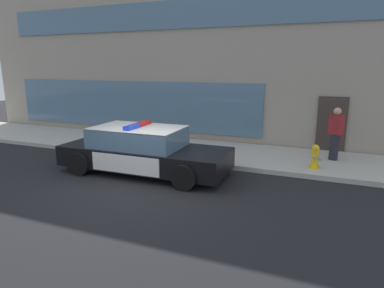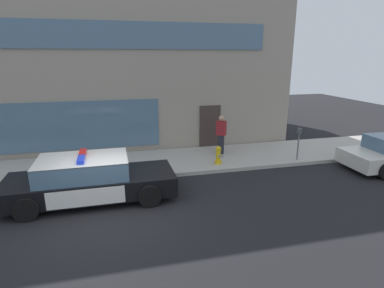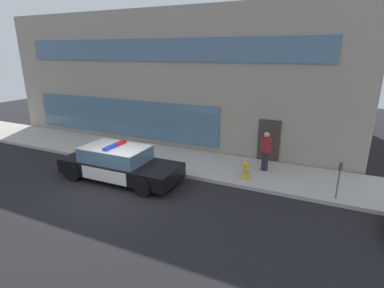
% 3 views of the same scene
% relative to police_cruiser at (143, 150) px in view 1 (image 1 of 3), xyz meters
% --- Properties ---
extents(ground, '(48.00, 48.00, 0.00)m').
position_rel_police_cruiser_xyz_m(ground, '(0.60, -1.05, -0.68)').
color(ground, black).
extents(sidewalk, '(48.00, 3.18, 0.15)m').
position_rel_police_cruiser_xyz_m(sidewalk, '(0.60, 2.79, -0.61)').
color(sidewalk, '#B2ADA3').
rests_on(sidewalk, ground).
extents(storefront_building, '(20.38, 10.07, 7.16)m').
position_rel_police_cruiser_xyz_m(storefront_building, '(-0.91, 9.42, 2.90)').
color(storefront_building, gray).
rests_on(storefront_building, ground).
extents(police_cruiser, '(5.09, 2.14, 1.49)m').
position_rel_police_cruiser_xyz_m(police_cruiser, '(0.00, 0.00, 0.00)').
color(police_cruiser, black).
rests_on(police_cruiser, ground).
extents(fire_hydrant, '(0.34, 0.39, 0.73)m').
position_rel_police_cruiser_xyz_m(fire_hydrant, '(4.80, 1.88, -0.18)').
color(fire_hydrant, gold).
rests_on(fire_hydrant, sidewalk).
extents(pedestrian_on_sidewalk, '(0.48, 0.45, 1.71)m').
position_rel_police_cruiser_xyz_m(pedestrian_on_sidewalk, '(5.33, 3.11, 0.33)').
color(pedestrian_on_sidewalk, '#23232D').
rests_on(pedestrian_on_sidewalk, sidewalk).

